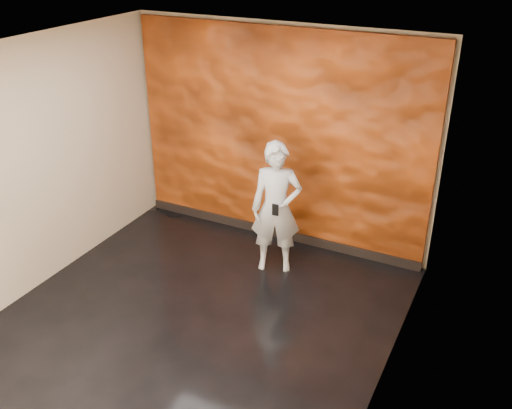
# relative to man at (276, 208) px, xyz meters

# --- Properties ---
(room) EXTENTS (4.02, 4.02, 2.81)m
(room) POSITION_rel_man_xyz_m (-0.32, -1.23, 0.59)
(room) COLOR black
(room) RESTS_ON ground
(feature_wall) EXTENTS (3.90, 0.06, 2.75)m
(feature_wall) POSITION_rel_man_xyz_m (-0.32, 0.73, 0.57)
(feature_wall) COLOR #CA4F12
(feature_wall) RESTS_ON ground
(baseboard) EXTENTS (3.90, 0.04, 0.12)m
(baseboard) POSITION_rel_man_xyz_m (-0.32, 0.69, -0.75)
(baseboard) COLOR black
(baseboard) RESTS_ON ground
(man) EXTENTS (0.69, 0.58, 1.62)m
(man) POSITION_rel_man_xyz_m (0.00, 0.00, 0.00)
(man) COLOR #989DA5
(man) RESTS_ON ground
(phone) EXTENTS (0.08, 0.02, 0.14)m
(phone) POSITION_rel_man_xyz_m (0.09, -0.22, 0.10)
(phone) COLOR black
(phone) RESTS_ON man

